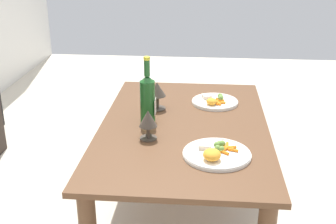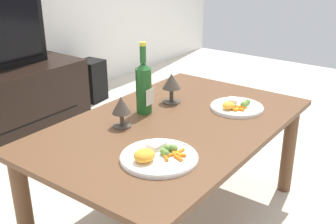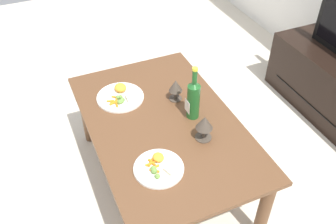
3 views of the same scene
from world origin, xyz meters
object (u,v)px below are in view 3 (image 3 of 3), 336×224
(goblet_left, at_px, (176,87))
(dinner_plate_right, at_px, (159,167))
(dinner_plate_left, at_px, (120,96))
(wine_bottle, at_px, (193,98))
(goblet_right, at_px, (204,124))
(dining_table, at_px, (163,133))

(goblet_left, height_order, dinner_plate_right, goblet_left)
(dinner_plate_left, height_order, dinner_plate_right, dinner_plate_left)
(wine_bottle, height_order, goblet_right, wine_bottle)
(dinner_plate_left, bearing_deg, goblet_right, 30.86)
(dining_table, xyz_separation_m, wine_bottle, (0.01, 0.18, 0.21))
(goblet_right, bearing_deg, dinner_plate_right, -70.54)
(dining_table, xyz_separation_m, dinner_plate_left, (-0.31, -0.15, 0.10))
(goblet_left, xyz_separation_m, dinner_plate_right, (0.48, -0.31, -0.08))
(goblet_left, distance_m, goblet_right, 0.37)
(goblet_right, xyz_separation_m, dinner_plate_left, (-0.51, -0.30, -0.09))
(goblet_right, bearing_deg, dinner_plate_left, -149.14)
(goblet_right, relative_size, dinner_plate_left, 0.52)
(goblet_right, height_order, dinner_plate_right, goblet_right)
(wine_bottle, bearing_deg, dining_table, -94.67)
(goblet_left, bearing_deg, wine_bottle, 7.91)
(wine_bottle, distance_m, dinner_plate_right, 0.46)
(dining_table, relative_size, goblet_left, 9.29)
(dining_table, bearing_deg, goblet_right, 37.69)
(goblet_left, xyz_separation_m, goblet_right, (0.37, 0.00, 0.01))
(wine_bottle, relative_size, goblet_left, 2.42)
(goblet_right, xyz_separation_m, dinner_plate_right, (0.11, -0.31, -0.09))
(wine_bottle, relative_size, dinner_plate_right, 1.32)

